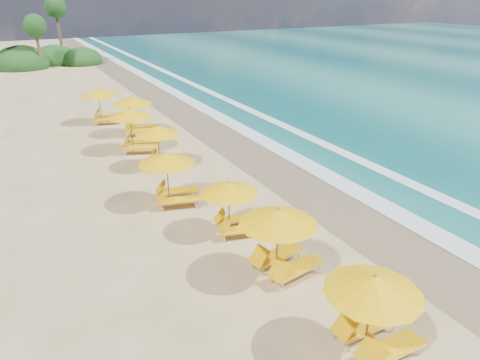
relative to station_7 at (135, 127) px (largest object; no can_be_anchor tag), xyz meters
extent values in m
plane|color=#D9BB7F|center=(2.06, -9.13, -1.48)|extent=(160.00, 160.00, 0.00)
cube|color=#836F4E|center=(6.06, -9.13, -1.48)|extent=(4.00, 160.00, 0.01)
cube|color=white|center=(7.56, -9.13, -1.45)|extent=(1.20, 160.00, 0.01)
cube|color=white|center=(10.56, -9.13, -1.46)|extent=(0.80, 160.00, 0.01)
cylinder|color=olive|center=(0.88, -18.28, -0.28)|extent=(0.06, 0.06, 2.39)
cone|color=#FFBA05|center=(0.88, -18.28, 0.71)|extent=(2.50, 2.50, 0.48)
sphere|color=olive|center=(0.88, -18.28, 0.98)|extent=(0.09, 0.09, 0.09)
cylinder|color=olive|center=(0.65, -14.34, -0.25)|extent=(0.06, 0.06, 2.46)
cone|color=#FFBA05|center=(0.65, -14.34, 0.77)|extent=(2.89, 2.89, 0.49)
sphere|color=olive|center=(0.65, -14.34, 1.04)|extent=(0.09, 0.09, 0.09)
cylinder|color=olive|center=(0.54, -11.09, -0.42)|extent=(0.05, 0.05, 2.13)
cone|color=#FFBA05|center=(0.54, -11.09, 0.46)|extent=(2.64, 2.64, 0.43)
sphere|color=olive|center=(0.54, -11.09, 0.70)|extent=(0.08, 0.08, 0.08)
cylinder|color=olive|center=(-0.66, -7.56, -0.29)|extent=(0.06, 0.06, 2.38)
cone|color=#FFBA05|center=(-0.66, -7.56, 0.70)|extent=(3.00, 3.00, 0.48)
sphere|color=olive|center=(-0.66, -7.56, 0.96)|extent=(0.08, 0.08, 0.08)
cylinder|color=olive|center=(0.37, -3.19, -0.34)|extent=(0.06, 0.06, 2.28)
cone|color=#FFBA05|center=(0.37, -3.19, 0.61)|extent=(2.83, 2.83, 0.46)
sphere|color=olive|center=(0.37, -3.19, 0.86)|extent=(0.08, 0.08, 0.08)
cylinder|color=olive|center=(-0.19, 0.08, -0.22)|extent=(0.06, 0.06, 2.53)
cone|color=#FFBA05|center=(-0.19, 0.08, 0.84)|extent=(3.41, 3.41, 0.51)
sphere|color=olive|center=(-0.19, 0.08, 1.12)|extent=(0.09, 0.09, 0.09)
cylinder|color=olive|center=(0.78, 3.25, -0.23)|extent=(0.06, 0.06, 2.50)
cone|color=#FFBA05|center=(0.78, 3.25, 0.80)|extent=(3.11, 3.11, 0.50)
sphere|color=olive|center=(0.78, 3.25, 1.08)|extent=(0.09, 0.09, 0.09)
cylinder|color=olive|center=(-0.56, 7.01, -0.27)|extent=(0.06, 0.06, 2.42)
cone|color=#FFBA05|center=(-0.56, 7.01, 0.73)|extent=(3.00, 3.00, 0.49)
sphere|color=olive|center=(-0.56, 7.01, 1.01)|extent=(0.09, 0.09, 0.09)
ellipsoid|color=#163D14|center=(-3.94, 35.87, -0.86)|extent=(6.40, 6.40, 4.16)
ellipsoid|color=#163D14|center=(0.06, 37.87, -0.94)|extent=(5.60, 5.60, 3.64)
ellipsoid|color=#163D14|center=(3.06, 35.87, -0.99)|extent=(5.00, 5.00, 3.25)
cylinder|color=brown|center=(-1.94, 33.87, 1.02)|extent=(0.36, 0.36, 5.00)
sphere|color=#163D14|center=(-1.94, 33.87, 3.52)|extent=(2.60, 2.60, 2.60)
cylinder|color=brown|center=(1.06, 37.87, 1.92)|extent=(0.36, 0.36, 6.80)
sphere|color=#163D14|center=(1.06, 37.87, 5.32)|extent=(2.60, 2.60, 2.60)
camera|label=1|loc=(-6.09, -24.47, 7.27)|focal=32.79mm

